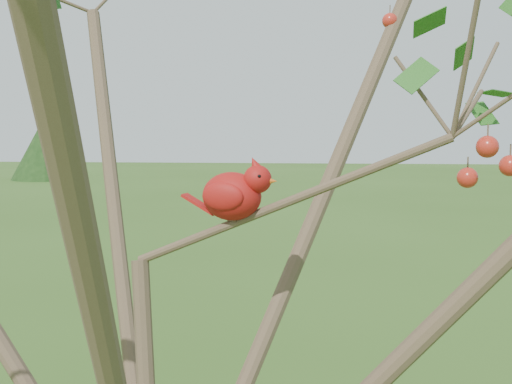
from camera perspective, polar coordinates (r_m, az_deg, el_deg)
crabapple_tree at (r=1.16m, az=-8.54°, el=0.95°), size 2.35×2.05×2.95m
cardinal at (r=1.25m, az=-1.89°, el=-0.16°), size 0.20×0.12×0.14m
distant_trees at (r=27.13m, az=1.38°, el=4.20°), size 35.21×14.04×3.37m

